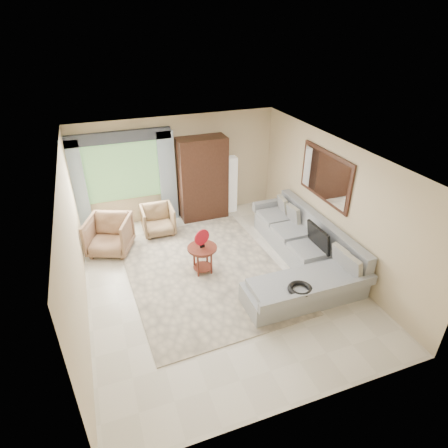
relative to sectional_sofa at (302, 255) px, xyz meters
name	(u,v)px	position (x,y,z in m)	size (l,w,h in m)	color
ground	(218,280)	(-1.78, 0.18, -0.28)	(6.00, 6.00, 0.00)	silver
area_rug	(205,272)	(-1.95, 0.52, -0.27)	(3.00, 4.00, 0.02)	beige
sectional_sofa	(302,255)	(0.00, 0.00, 0.00)	(2.30, 3.46, 0.90)	#969A9E
tv_screen	(318,237)	(0.27, -0.10, 0.44)	(0.06, 0.74, 0.48)	black
garden_hose	(300,289)	(-0.78, -1.21, 0.26)	(0.43, 0.43, 0.09)	black
coffee_table	(203,259)	(-1.99, 0.55, 0.03)	(0.60, 0.60, 0.60)	#4E2214
red_disc	(202,237)	(-1.99, 0.55, 0.55)	(0.34, 0.34, 0.03)	#B0111E
armchair_left	(109,235)	(-3.68, 2.00, 0.13)	(0.88, 0.91, 0.83)	#946950
armchair_right	(158,220)	(-2.52, 2.43, 0.06)	(0.74, 0.76, 0.69)	#9C7B55
potted_plant	(93,233)	(-4.02, 2.48, -0.01)	(0.50, 0.43, 0.55)	#999999
armoire	(203,179)	(-1.23, 2.90, 0.77)	(1.20, 0.55, 2.10)	black
floor_lamp	(231,184)	(-0.43, 2.96, 0.47)	(0.24, 0.24, 1.50)	silver
window	(122,172)	(-3.13, 3.15, 1.12)	(1.80, 0.04, 1.40)	#669E59
curtain_left	(78,189)	(-4.18, 3.06, 0.87)	(0.40, 0.08, 2.30)	#9EB7CC
curtain_right	(168,177)	(-2.08, 3.06, 0.87)	(0.40, 0.08, 2.30)	#9EB7CC
valance	(118,137)	(-3.13, 3.08, 1.97)	(2.40, 0.12, 0.26)	#1E232D
wall_mirror	(325,176)	(0.68, 0.53, 1.47)	(0.05, 1.70, 1.05)	black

